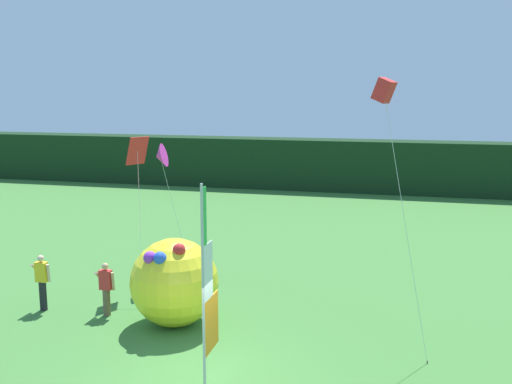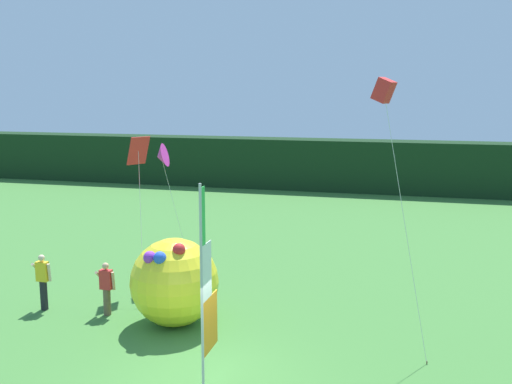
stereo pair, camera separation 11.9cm
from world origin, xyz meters
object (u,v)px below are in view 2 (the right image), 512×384
at_px(banner_flag, 206,293).
at_px(person_near_banner, 106,287).
at_px(kite_magenta_delta_1, 161,156).
at_px(kite_red_diamond_0, 139,156).
at_px(person_mid_field, 43,280).
at_px(inflatable_balloon, 174,282).
at_px(kite_red_box_2, 384,92).

height_order(banner_flag, person_near_banner, banner_flag).
height_order(person_near_banner, kite_magenta_delta_1, kite_magenta_delta_1).
relative_size(person_near_banner, kite_red_diamond_0, 0.32).
distance_m(banner_flag, person_near_banner, 5.76).
distance_m(banner_flag, person_mid_field, 7.40).
height_order(banner_flag, inflatable_balloon, banner_flag).
xyz_separation_m(kite_magenta_delta_1, kite_red_box_2, (7.64, -3.71, 2.22)).
distance_m(inflatable_balloon, kite_magenta_delta_1, 5.38).
bearing_deg(kite_red_diamond_0, banner_flag, -54.10).
bearing_deg(banner_flag, kite_red_box_2, 45.06).
bearing_deg(banner_flag, kite_red_diamond_0, 125.90).
relative_size(kite_red_diamond_0, kite_red_box_2, 0.73).
xyz_separation_m(banner_flag, kite_red_diamond_0, (-4.54, 6.27, 2.21)).
bearing_deg(kite_red_box_2, person_near_banner, -179.74).
bearing_deg(inflatable_balloon, person_mid_field, 179.15).
distance_m(kite_magenta_delta_1, kite_red_box_2, 8.78).
bearing_deg(person_near_banner, kite_red_diamond_0, 93.43).
bearing_deg(kite_magenta_delta_1, person_mid_field, -120.94).
distance_m(banner_flag, kite_red_box_2, 6.57).
xyz_separation_m(banner_flag, person_mid_field, (-6.45, 3.37, -1.35)).
distance_m(inflatable_balloon, kite_red_diamond_0, 4.99).
bearing_deg(kite_red_box_2, person_mid_field, -179.24).
bearing_deg(person_near_banner, inflatable_balloon, -4.11).
height_order(person_near_banner, inflatable_balloon, inflatable_balloon).
bearing_deg(kite_red_box_2, inflatable_balloon, -178.00).
bearing_deg(inflatable_balloon, kite_red_diamond_0, 129.14).
relative_size(person_near_banner, person_mid_field, 0.93).
relative_size(banner_flag, inflatable_balloon, 1.87).
relative_size(person_mid_field, inflatable_balloon, 0.68).
height_order(person_near_banner, person_mid_field, person_mid_field).
relative_size(person_near_banner, kite_magenta_delta_1, 0.34).
bearing_deg(kite_red_box_2, banner_flag, -134.94).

